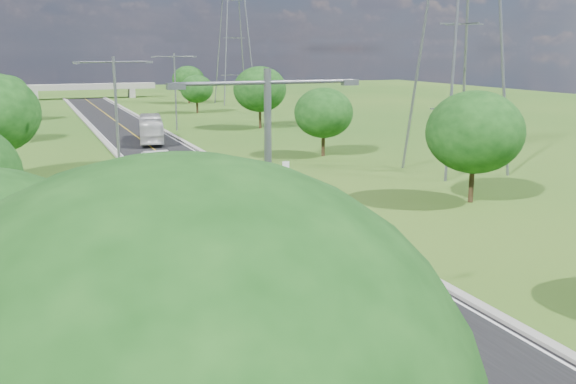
# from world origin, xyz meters

# --- Properties ---
(ground) EXTENTS (260.00, 260.00, 0.00)m
(ground) POSITION_xyz_m (0.00, 60.00, 0.00)
(ground) COLOR #245117
(ground) RESTS_ON ground
(road) EXTENTS (8.00, 150.00, 0.06)m
(road) POSITION_xyz_m (0.00, 66.00, 0.03)
(road) COLOR black
(road) RESTS_ON ground
(curb_left) EXTENTS (0.50, 150.00, 0.22)m
(curb_left) POSITION_xyz_m (-4.25, 66.00, 0.11)
(curb_left) COLOR gray
(curb_left) RESTS_ON ground
(curb_right) EXTENTS (0.50, 150.00, 0.22)m
(curb_right) POSITION_xyz_m (4.25, 66.00, 0.11)
(curb_right) COLOR gray
(curb_right) RESTS_ON ground
(speed_limit_sign) EXTENTS (0.55, 0.09, 2.40)m
(speed_limit_sign) POSITION_xyz_m (5.20, 37.98, 1.60)
(speed_limit_sign) COLOR slate
(speed_limit_sign) RESTS_ON ground
(overpass) EXTENTS (30.00, 3.00, 3.20)m
(overpass) POSITION_xyz_m (0.00, 140.00, 2.41)
(overpass) COLOR gray
(overpass) RESTS_ON ground
(streetlight_near_left) EXTENTS (5.90, 0.25, 10.00)m
(streetlight_near_left) POSITION_xyz_m (-6.00, 12.00, 5.94)
(streetlight_near_left) COLOR slate
(streetlight_near_left) RESTS_ON ground
(streetlight_mid_left) EXTENTS (5.90, 0.25, 10.00)m
(streetlight_mid_left) POSITION_xyz_m (-6.00, 45.00, 5.94)
(streetlight_mid_left) COLOR slate
(streetlight_mid_left) RESTS_ON ground
(streetlight_far_right) EXTENTS (5.90, 0.25, 10.00)m
(streetlight_far_right) POSITION_xyz_m (6.00, 78.00, 5.94)
(streetlight_far_right) COLOR slate
(streetlight_far_right) RESTS_ON ground
(power_tower_near) EXTENTS (9.00, 6.40, 28.00)m
(power_tower_near) POSITION_xyz_m (22.00, 40.00, 14.01)
(power_tower_near) COLOR slate
(power_tower_near) RESTS_ON ground
(power_tower_far) EXTENTS (9.00, 6.40, 28.00)m
(power_tower_far) POSITION_xyz_m (26.00, 115.00, 14.01)
(power_tower_far) COLOR slate
(power_tower_far) RESTS_ON ground
(tree_le) EXTENTS (5.88, 5.88, 6.84)m
(tree_le) POSITION_xyz_m (-14.50, 98.00, 4.33)
(tree_le) COLOR black
(tree_le) RESTS_ON ground
(tree_rb) EXTENTS (6.72, 6.72, 7.82)m
(tree_rb) POSITION_xyz_m (16.00, 30.00, 4.95)
(tree_rb) COLOR black
(tree_rb) RESTS_ON ground
(tree_rc) EXTENTS (5.88, 5.88, 6.84)m
(tree_rc) POSITION_xyz_m (15.00, 52.00, 4.33)
(tree_rc) COLOR black
(tree_rc) RESTS_ON ground
(tree_rd) EXTENTS (7.14, 7.14, 8.30)m
(tree_rd) POSITION_xyz_m (17.00, 76.00, 5.27)
(tree_rd) COLOR black
(tree_rd) RESTS_ON ground
(tree_re) EXTENTS (5.46, 5.46, 6.35)m
(tree_re) POSITION_xyz_m (14.50, 100.00, 4.02)
(tree_re) COLOR black
(tree_re) RESTS_ON ground
(tree_rf) EXTENTS (6.30, 6.30, 7.33)m
(tree_rf) POSITION_xyz_m (18.00, 120.00, 4.64)
(tree_rf) COLOR black
(tree_rf) RESTS_ON ground
(bus_outbound) EXTENTS (4.27, 10.99, 2.99)m
(bus_outbound) POSITION_xyz_m (0.82, 68.19, 1.55)
(bus_outbound) COLOR silver
(bus_outbound) RESTS_ON road
(bus_inbound) EXTENTS (2.69, 9.72, 2.68)m
(bus_inbound) POSITION_xyz_m (-2.93, 41.03, 1.40)
(bus_inbound) COLOR white
(bus_inbound) RESTS_ON road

